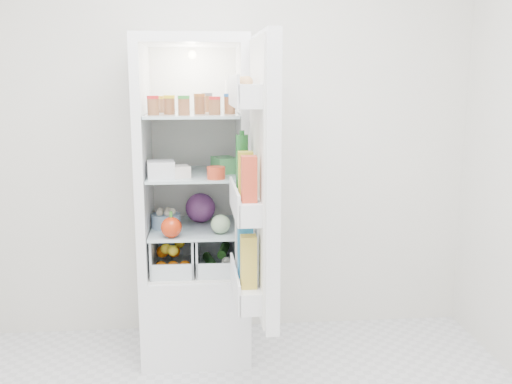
{
  "coord_description": "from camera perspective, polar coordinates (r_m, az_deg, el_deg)",
  "views": [
    {
      "loc": [
        -0.12,
        -1.97,
        1.57
      ],
      "look_at": [
        0.13,
        0.95,
        0.99
      ],
      "focal_mm": 40.0,
      "sensor_mm": 36.0,
      "label": 1
    }
  ],
  "objects": [
    {
      "name": "crisper_left",
      "position": [
        3.3,
        -8.2,
        -5.81
      ],
      "size": [
        0.23,
        0.46,
        0.22
      ],
      "primitive_type": null,
      "color": "silver",
      "rests_on": "refrigerator"
    },
    {
      "name": "veg_pile",
      "position": [
        3.31,
        -3.83,
        -6.53
      ],
      "size": [
        0.16,
        0.3,
        0.1
      ],
      "color": "#254E1A",
      "rests_on": "refrigerator"
    },
    {
      "name": "red_cabbage",
      "position": [
        3.34,
        -5.58,
        -1.58
      ],
      "size": [
        0.17,
        0.17,
        0.17
      ],
      "primitive_type": "sphere",
      "color": "#521F5C",
      "rests_on": "shelf_low"
    },
    {
      "name": "salad_bag",
      "position": [
        3.1,
        -3.56,
        -3.23
      ],
      "size": [
        0.1,
        0.1,
        0.1
      ],
      "primitive_type": "sphere",
      "color": "#99B88A",
      "rests_on": "shelf_low"
    },
    {
      "name": "fridge_door",
      "position": [
        2.63,
        0.23,
        0.78
      ],
      "size": [
        0.19,
        0.6,
        1.3
      ],
      "rotation": [
        0.0,
        0.0,
        1.6
      ],
      "color": "white",
      "rests_on": "refrigerator"
    },
    {
      "name": "crisper_right",
      "position": [
        3.3,
        -3.93,
        -5.75
      ],
      "size": [
        0.23,
        0.46,
        0.22
      ],
      "primitive_type": null,
      "color": "silver",
      "rests_on": "refrigerator"
    },
    {
      "name": "refrigerator",
      "position": [
        3.34,
        -6.07,
        -4.57
      ],
      "size": [
        0.6,
        0.6,
        1.8
      ],
      "color": "white",
      "rests_on": "ground"
    },
    {
      "name": "shelf_low",
      "position": [
        3.26,
        -6.12,
        -3.6
      ],
      "size": [
        0.49,
        0.53,
        0.01
      ],
      "primitive_type": "cube",
      "color": "silver",
      "rests_on": "refrigerator"
    },
    {
      "name": "tub_green",
      "position": [
        3.19,
        -3.19,
        2.73
      ],
      "size": [
        0.15,
        0.18,
        0.09
      ],
      "primitive_type": "cube",
      "rotation": [
        0.0,
        0.0,
        0.33
      ],
      "color": "#44964F",
      "rests_on": "shelf_mid"
    },
    {
      "name": "shelf_top",
      "position": [
        3.16,
        -6.36,
        7.69
      ],
      "size": [
        0.49,
        0.53,
        0.02
      ],
      "primitive_type": "cube",
      "color": "silver",
      "rests_on": "refrigerator"
    },
    {
      "name": "shelf_mid",
      "position": [
        3.2,
        -6.23,
        1.78
      ],
      "size": [
        0.49,
        0.53,
        0.02
      ],
      "primitive_type": "cube",
      "color": "silver",
      "rests_on": "refrigerator"
    },
    {
      "name": "bell_pepper",
      "position": [
        3.04,
        -8.47,
        -3.52
      ],
      "size": [
        0.11,
        0.11,
        0.11
      ],
      "primitive_type": "sphere",
      "color": "#BB2A0B",
      "rests_on": "shelf_low"
    },
    {
      "name": "mushroom_bowl",
      "position": [
        3.26,
        -9.0,
        -2.85
      ],
      "size": [
        0.21,
        0.21,
        0.08
      ],
      "primitive_type": "cylinder",
      "rotation": [
        0.0,
        0.0,
        0.32
      ],
      "color": "#7F9DBE",
      "rests_on": "shelf_low"
    },
    {
      "name": "citrus_pile",
      "position": [
        3.25,
        -8.44,
        -6.46
      ],
      "size": [
        0.2,
        0.24,
        0.16
      ],
      "color": "orange",
      "rests_on": "refrigerator"
    },
    {
      "name": "tub_cream",
      "position": [
        3.06,
        -7.72,
        2.05
      ],
      "size": [
        0.13,
        0.13,
        0.06
      ],
      "primitive_type": "cube",
      "rotation": [
        0.0,
        0.0,
        0.28
      ],
      "color": "silver",
      "rests_on": "shelf_mid"
    },
    {
      "name": "squeeze_bottle",
      "position": [
        3.17,
        -2.63,
        9.51
      ],
      "size": [
        0.06,
        0.06,
        0.18
      ],
      "primitive_type": "cylinder",
      "rotation": [
        0.0,
        0.0,
        0.16
      ],
      "color": "white",
      "rests_on": "shelf_top"
    },
    {
      "name": "room_walls",
      "position": [
        1.97,
        -1.36,
        11.81
      ],
      "size": [
        3.02,
        3.02,
        2.61
      ],
      "color": "silver",
      "rests_on": "ground"
    },
    {
      "name": "condiment_jars",
      "position": [
        3.1,
        -6.59,
        8.54
      ],
      "size": [
        0.46,
        0.34,
        0.08
      ],
      "color": "#B21919",
      "rests_on": "shelf_top"
    },
    {
      "name": "tub_white",
      "position": [
        3.06,
        -9.5,
        2.24
      ],
      "size": [
        0.16,
        0.16,
        0.09
      ],
      "primitive_type": "cube",
      "rotation": [
        0.0,
        0.0,
        0.12
      ],
      "color": "silver",
      "rests_on": "shelf_mid"
    },
    {
      "name": "tin_red",
      "position": [
        2.99,
        -4.01,
        1.93
      ],
      "size": [
        0.11,
        0.11,
        0.06
      ],
      "primitive_type": "cylinder",
      "rotation": [
        0.0,
        0.0,
        0.16
      ],
      "color": "red",
      "rests_on": "shelf_mid"
    }
  ]
}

